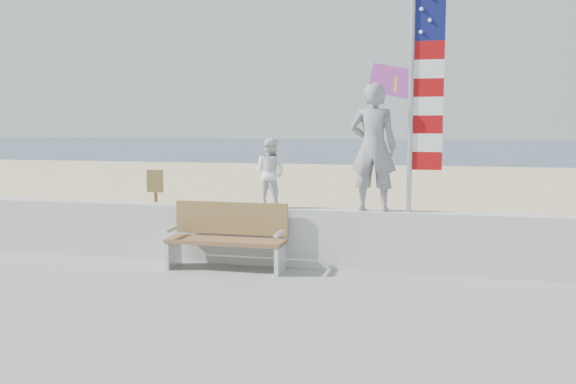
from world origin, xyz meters
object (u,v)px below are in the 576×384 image
Objects in this scene: flag at (420,81)px; child at (270,173)px; bench at (228,236)px; adult at (373,147)px.

child is at bearing 179.99° from flag.
bench is (-0.54, -0.45, -0.93)m from child.
flag is (2.80, 0.45, 2.30)m from bench.
flag reaches higher than adult.
flag is (2.26, -0.00, 1.37)m from child.
adult reaches higher than child.
flag reaches higher than child.
bench is at bearing 53.95° from child.
flag is (0.66, -0.00, 0.96)m from adult.
bench is 0.51× the size of flag.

